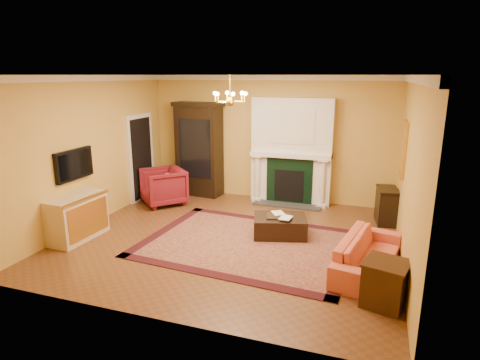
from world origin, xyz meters
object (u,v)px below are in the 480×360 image
at_px(pedestal_table, 173,186).
at_px(commode, 77,217).
at_px(coral_sofa, 369,249).
at_px(china_cabinet, 199,151).
at_px(console_table, 386,206).
at_px(end_table, 385,285).
at_px(leather_ottoman, 280,226).
at_px(wingback_armchair, 163,185).

distance_m(pedestal_table, commode, 2.67).
xyz_separation_m(pedestal_table, coral_sofa, (4.56, -2.20, -0.04)).
distance_m(china_cabinet, console_table, 4.64).
bearing_deg(pedestal_table, end_table, -33.32).
relative_size(pedestal_table, coral_sofa, 0.37).
xyz_separation_m(china_cabinet, pedestal_table, (-0.33, -0.82, -0.72)).
bearing_deg(end_table, leather_ottoman, 134.44).
bearing_deg(coral_sofa, wingback_armchair, 78.06).
bearing_deg(pedestal_table, wingback_armchair, -126.13).
height_order(coral_sofa, end_table, coral_sofa).
bearing_deg(coral_sofa, end_table, -155.20).
relative_size(coral_sofa, leather_ottoman, 1.93).
bearing_deg(china_cabinet, coral_sofa, -29.80).
bearing_deg(commode, coral_sofa, 7.02).
bearing_deg(china_cabinet, leather_ottoman, -32.80).
height_order(commode, console_table, commode).
relative_size(pedestal_table, console_table, 0.97).
bearing_deg(china_cabinet, console_table, -2.81).
xyz_separation_m(commode, leather_ottoman, (3.58, 1.34, -0.22)).
distance_m(commode, end_table, 5.48).
xyz_separation_m(wingback_armchair, console_table, (5.01, 0.35, -0.12)).
bearing_deg(leather_ottoman, pedestal_table, 141.41).
height_order(end_table, console_table, console_table).
height_order(china_cabinet, commode, china_cabinet).
xyz_separation_m(pedestal_table, leather_ottoman, (2.92, -1.24, -0.21)).
relative_size(end_table, leather_ottoman, 0.61).
xyz_separation_m(commode, coral_sofa, (5.22, 0.39, -0.05)).
xyz_separation_m(wingback_armchair, coral_sofa, (4.72, -1.99, -0.10)).
xyz_separation_m(coral_sofa, leather_ottoman, (-1.64, 0.96, -0.17)).
height_order(wingback_armchair, pedestal_table, wingback_armchair).
relative_size(china_cabinet, console_table, 3.14).
xyz_separation_m(wingback_armchair, leather_ottoman, (3.08, -1.03, -0.28)).
distance_m(china_cabinet, pedestal_table, 1.14).
distance_m(wingback_armchair, console_table, 5.02).
height_order(china_cabinet, coral_sofa, china_cabinet).
height_order(wingback_armchair, end_table, wingback_armchair).
relative_size(china_cabinet, wingback_armchair, 2.37).
height_order(pedestal_table, commode, commode).
distance_m(commode, console_table, 6.15).
distance_m(wingback_armchair, coral_sofa, 5.12).
bearing_deg(leather_ottoman, end_table, -61.09).
height_order(pedestal_table, console_table, console_table).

